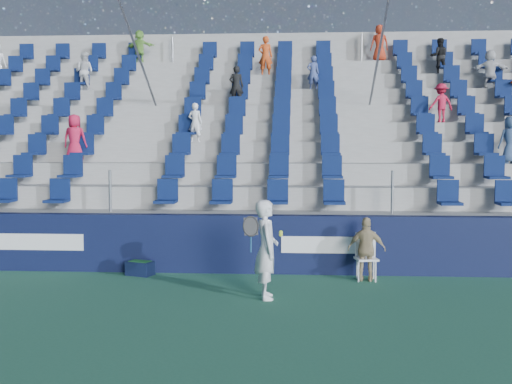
# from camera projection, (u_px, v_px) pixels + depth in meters

# --- Properties ---
(ground) EXTENTS (70.00, 70.00, 0.00)m
(ground) POSITION_uv_depth(u_px,v_px,m) (232.00, 312.00, 10.11)
(ground) COLOR #2E6C4D
(ground) RESTS_ON ground
(sponsor_wall) EXTENTS (24.00, 0.32, 1.20)m
(sponsor_wall) POSITION_uv_depth(u_px,v_px,m) (248.00, 244.00, 13.20)
(sponsor_wall) COLOR #0F1537
(sponsor_wall) RESTS_ON ground
(grandstand) EXTENTS (24.00, 8.17, 6.63)m
(grandstand) POSITION_uv_depth(u_px,v_px,m) (262.00, 162.00, 18.15)
(grandstand) COLOR #A8A8A3
(grandstand) RESTS_ON ground
(tennis_player) EXTENTS (0.69, 0.67, 1.70)m
(tennis_player) POSITION_uv_depth(u_px,v_px,m) (266.00, 249.00, 10.98)
(tennis_player) COLOR white
(tennis_player) RESTS_ON ground
(line_judge_chair) EXTENTS (0.47, 0.48, 0.92)m
(line_judge_chair) POSITION_uv_depth(u_px,v_px,m) (366.00, 253.00, 12.55)
(line_judge_chair) COLOR white
(line_judge_chair) RESTS_ON ground
(line_judge) EXTENTS (0.76, 0.40, 1.24)m
(line_judge) POSITION_uv_depth(u_px,v_px,m) (367.00, 249.00, 12.40)
(line_judge) COLOR tan
(line_judge) RESTS_ON ground
(ball_bin) EXTENTS (0.60, 0.50, 0.29)m
(ball_bin) POSITION_uv_depth(u_px,v_px,m) (140.00, 267.00, 12.98)
(ball_bin) COLOR #0E1736
(ball_bin) RESTS_ON ground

